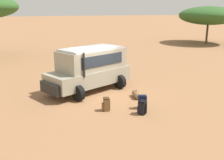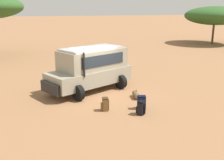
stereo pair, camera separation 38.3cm
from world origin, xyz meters
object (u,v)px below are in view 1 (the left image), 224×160
(safari_vehicle, at_px, (90,68))
(backpack_cluster_center, at_px, (106,104))
(backpack_beside_front_wheel, at_px, (142,102))
(duffel_bag_low_black_case, at_px, (136,94))
(backpack_near_rear_wheel, at_px, (142,108))
(acacia_tree_centre_back, at_px, (209,16))

(safari_vehicle, bearing_deg, backpack_cluster_center, -93.99)
(backpack_beside_front_wheel, xyz_separation_m, duffel_bag_low_black_case, (0.41, 1.50, -0.14))
(safari_vehicle, bearing_deg, backpack_near_rear_wheel, -75.13)
(backpack_beside_front_wheel, relative_size, acacia_tree_centre_back, 0.08)
(backpack_beside_front_wheel, height_order, duffel_bag_low_black_case, backpack_beside_front_wheel)
(safari_vehicle, relative_size, backpack_cluster_center, 8.66)
(safari_vehicle, height_order, duffel_bag_low_black_case, safari_vehicle)
(backpack_cluster_center, xyz_separation_m, backpack_near_rear_wheel, (1.37, -0.96, 0.00))
(safari_vehicle, xyz_separation_m, backpack_cluster_center, (-0.23, -3.32, -0.99))
(backpack_cluster_center, height_order, backpack_near_rear_wheel, backpack_near_rear_wheel)
(backpack_beside_front_wheel, bearing_deg, backpack_near_rear_wheel, -116.49)
(backpack_cluster_center, height_order, acacia_tree_centre_back, acacia_tree_centre_back)
(safari_vehicle, relative_size, backpack_near_rear_wheel, 8.55)
(backpack_beside_front_wheel, relative_size, backpack_cluster_center, 1.04)
(safari_vehicle, relative_size, duffel_bag_low_black_case, 6.11)
(backpack_beside_front_wheel, relative_size, backpack_near_rear_wheel, 1.03)
(duffel_bag_low_black_case, bearing_deg, acacia_tree_centre_back, 42.10)
(backpack_cluster_center, xyz_separation_m, duffel_bag_low_black_case, (2.09, 1.16, -0.13))
(backpack_cluster_center, bearing_deg, backpack_near_rear_wheel, -35.05)
(safari_vehicle, relative_size, acacia_tree_centre_back, 0.66)
(safari_vehicle, xyz_separation_m, acacia_tree_centre_back, (20.52, 14.70, 2.35))
(backpack_near_rear_wheel, distance_m, acacia_tree_centre_back, 27.33)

